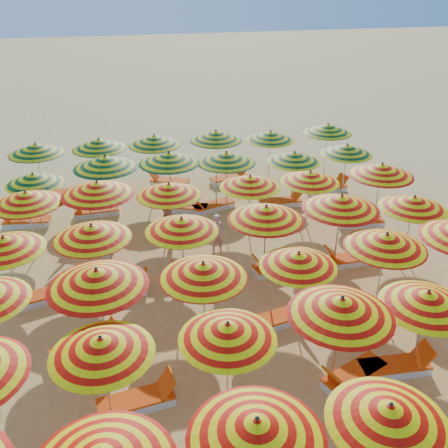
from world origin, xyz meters
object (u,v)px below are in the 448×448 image
(umbrella_30, at_px, (33,179))
(umbrella_39, at_px, (216,136))
(umbrella_35, at_px, (347,150))
(umbrella_41, at_px, (328,129))
(umbrella_10, at_px, (427,299))
(lounger_19, at_px, (281,202))
(lounger_14, at_px, (359,222))
(umbrella_22, at_px, (341,203))
(lounger_17, at_px, (185,207))
(umbrella_16, at_px, (386,241))
(lounger_6, at_px, (87,348))
(umbrella_40, at_px, (270,136))
(umbrella_21, at_px, (266,213))
(umbrella_19, at_px, (92,232))
(umbrella_3, at_px, (389,414))
(umbrella_15, at_px, (298,260))
(umbrella_34, at_px, (294,157))
(umbrella_23, at_px, (414,203))
(lounger_11, at_px, (278,267))
(umbrella_25, at_px, (97,188))
(umbrella_26, at_px, (169,190))
(umbrella_33, at_px, (226,158))
(lounger_22, at_px, (169,182))
(umbrella_18, at_px, (4,244))
(lounger_20, at_px, (329,189))
(umbrella_20, at_px, (182,225))
(lounger_18, at_px, (212,206))
(umbrella_13, at_px, (97,278))
(umbrella_2, at_px, (257,430))
(lounger_15, at_px, (26,222))
(lounger_3, at_px, (353,375))
(umbrella_29, at_px, (382,170))
(umbrella_14, at_px, (203,271))
(umbrella_36, at_px, (36,149))
(umbrella_28, at_px, (310,177))
(lounger_12, at_px, (349,260))
(lounger_21, at_px, (56,194))
(lounger_9, at_px, (120,288))
(umbrella_8, at_px, (228,331))
(umbrella_31, at_px, (105,162))
(lounger_10, at_px, (199,273))
(umbrella_27, at_px, (250,182))
(lounger_2, at_px, (138,401))
(lounger_13, at_px, (87,247))
(lounger_23, at_px, (230,178))
(beachgoer_b, at_px, (167,226))

(umbrella_30, bearing_deg, umbrella_39, 21.44)
(umbrella_35, bearing_deg, umbrella_41, 84.77)
(umbrella_10, relative_size, lounger_19, 1.32)
(lounger_14, bearing_deg, umbrella_39, -43.07)
(umbrella_22, height_order, lounger_17, umbrella_22)
(umbrella_16, relative_size, lounger_6, 1.57)
(umbrella_40, bearing_deg, umbrella_21, -107.98)
(umbrella_19, bearing_deg, umbrella_3, -56.46)
(umbrella_22, bearing_deg, umbrella_41, 70.00)
(umbrella_15, xyz_separation_m, umbrella_34, (2.43, 7.24, 0.05))
(umbrella_23, xyz_separation_m, umbrella_41, (0.37, 7.89, 0.05))
(umbrella_15, relative_size, lounger_11, 1.28)
(umbrella_25, distance_m, umbrella_26, 2.34)
(umbrella_33, xyz_separation_m, lounger_22, (-2.01, 2.78, -1.97))
(umbrella_18, xyz_separation_m, lounger_20, (11.96, 5.52, -1.88))
(umbrella_40, xyz_separation_m, lounger_14, (1.98, -5.21, -1.86))
(umbrella_20, bearing_deg, lounger_18, 69.32)
(lounger_17, bearing_deg, lounger_22, -63.59)
(umbrella_13, distance_m, umbrella_26, 5.67)
(umbrella_25, bearing_deg, lounger_6, -95.11)
(umbrella_2, bearing_deg, umbrella_40, 72.17)
(umbrella_19, distance_m, lounger_15, 6.04)
(umbrella_22, bearing_deg, umbrella_3, -108.16)
(lounger_3, bearing_deg, umbrella_29, -142.73)
(umbrella_13, bearing_deg, umbrella_29, 26.75)
(umbrella_18, bearing_deg, umbrella_14, -26.72)
(lounger_3, distance_m, lounger_19, 9.67)
(umbrella_36, bearing_deg, umbrella_35, -11.27)
(umbrella_28, bearing_deg, umbrella_14, -132.19)
(umbrella_25, distance_m, umbrella_28, 7.43)
(umbrella_39, xyz_separation_m, lounger_12, (2.89, -7.78, -1.99))
(lounger_21, bearing_deg, lounger_9, 112.99)
(umbrella_3, relative_size, lounger_21, 1.41)
(umbrella_2, relative_size, lounger_20, 1.55)
(umbrella_8, bearing_deg, umbrella_31, 103.57)
(umbrella_13, relative_size, umbrella_31, 0.92)
(umbrella_28, xyz_separation_m, umbrella_40, (-0.02, 4.82, 0.02))
(umbrella_20, height_order, lounger_15, umbrella_20)
(lounger_10, bearing_deg, umbrella_41, -144.45)
(umbrella_34, bearing_deg, umbrella_41, 48.27)
(umbrella_27, bearing_deg, umbrella_16, -63.41)
(umbrella_28, height_order, umbrella_35, umbrella_35)
(lounger_2, bearing_deg, lounger_20, 41.18)
(umbrella_35, height_order, lounger_6, umbrella_35)
(lounger_11, bearing_deg, lounger_19, -119.39)
(lounger_11, xyz_separation_m, lounger_13, (-6.03, 2.58, 0.00))
(lounger_23, bearing_deg, lounger_14, -71.56)
(umbrella_3, xyz_separation_m, lounger_2, (-4.19, 2.98, -1.87))
(umbrella_8, height_order, umbrella_41, umbrella_41)
(umbrella_19, xyz_separation_m, beachgoer_b, (2.34, 2.48, -1.37))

